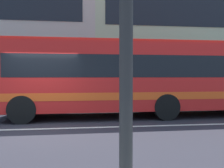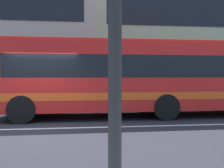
{
  "view_description": "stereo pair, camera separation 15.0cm",
  "coord_description": "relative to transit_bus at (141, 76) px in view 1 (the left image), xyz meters",
  "views": [
    {
      "loc": [
        1.33,
        -7.92,
        1.67
      ],
      "look_at": [
        2.68,
        2.44,
        1.34
      ],
      "focal_mm": 39.23,
      "sensor_mm": 36.0,
      "label": 1
    },
    {
      "loc": [
        1.47,
        -7.94,
        1.67
      ],
      "look_at": [
        2.68,
        2.44,
        1.34
      ],
      "focal_mm": 39.23,
      "sensor_mm": 36.0,
      "label": 2
    }
  ],
  "objects": [
    {
      "name": "transit_bus",
      "position": [
        0.0,
        0.0,
        0.0
      ],
      "size": [
        11.24,
        2.62,
        3.08
      ],
      "color": "red",
      "rests_on": "ground_plane"
    },
    {
      "name": "lane_centre_line",
      "position": [
        -3.89,
        -2.11,
        -1.7
      ],
      "size": [
        60.0,
        0.16,
        0.01
      ],
      "primitive_type": "cube",
      "color": "silver",
      "rests_on": "ground_plane"
    },
    {
      "name": "ground_plane",
      "position": [
        -3.89,
        -2.11,
        -1.7
      ],
      "size": [
        160.0,
        160.0,
        0.0
      ],
      "primitive_type": "plane",
      "color": "#2C2A33"
    },
    {
      "name": "hedge_row_far",
      "position": [
        -0.12,
        3.38,
        -1.2
      ],
      "size": [
        14.17,
        1.1,
        1.0
      ],
      "primitive_type": "cube",
      "color": "#3B6A27",
      "rests_on": "ground_plane"
    },
    {
      "name": "apartment_block_right",
      "position": [
        7.53,
        12.33,
        3.92
      ],
      "size": [
        18.0,
        9.65,
        11.25
      ],
      "color": "#B2B790",
      "rests_on": "ground_plane"
    }
  ]
}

